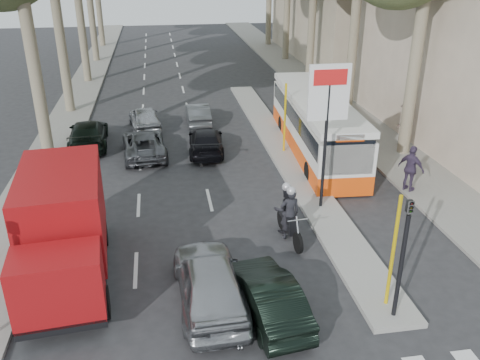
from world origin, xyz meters
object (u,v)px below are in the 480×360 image
object	(u,v)px
city_bus	(316,123)
dark_hatchback	(268,296)
motorcycle	(288,213)
silver_hatchback	(209,281)
red_truck	(63,227)

from	to	relation	value
city_bus	dark_hatchback	bearing A→B (deg)	-109.09
city_bus	motorcycle	world-z (taller)	city_bus
silver_hatchback	city_bus	size ratio (longest dim) A/B	0.41
silver_hatchback	motorcycle	world-z (taller)	motorcycle
silver_hatchback	city_bus	world-z (taller)	city_bus
motorcycle	red_truck	bearing A→B (deg)	-175.23
silver_hatchback	dark_hatchback	size ratio (longest dim) A/B	1.19
silver_hatchback	motorcycle	size ratio (longest dim) A/B	1.87
dark_hatchback	red_truck	bearing A→B (deg)	-33.93
dark_hatchback	red_truck	xyz separation A→B (m)	(-5.61, 2.75, 1.09)
motorcycle	city_bus	bearing A→B (deg)	61.59
city_bus	motorcycle	xyz separation A→B (m)	(-3.32, -7.77, -0.56)
dark_hatchback	red_truck	distance (m)	6.34
red_truck	motorcycle	world-z (taller)	red_truck
silver_hatchback	dark_hatchback	distance (m)	1.69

